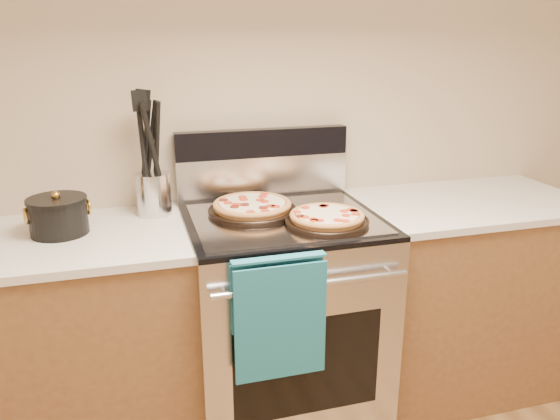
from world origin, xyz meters
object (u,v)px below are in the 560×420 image
object	(u,v)px
pepperoni_pizza_front	(327,218)
utensil_crock	(154,194)
pepperoni_pizza_back	(252,207)
saucepan	(59,217)
range_body	(282,322)

from	to	relation	value
pepperoni_pizza_front	utensil_crock	size ratio (longest dim) A/B	1.84
pepperoni_pizza_front	utensil_crock	bearing A→B (deg)	150.90
pepperoni_pizza_back	saucepan	bearing A→B (deg)	179.83
range_body	utensil_crock	world-z (taller)	utensil_crock
range_body	pepperoni_pizza_front	size ratio (longest dim) A/B	2.85
range_body	utensil_crock	distance (m)	0.76
pepperoni_pizza_front	saucepan	distance (m)	0.99
pepperoni_pizza_back	saucepan	size ratio (longest dim) A/B	1.71
utensil_crock	range_body	bearing A→B (deg)	-23.55
range_body	pepperoni_pizza_front	world-z (taller)	pepperoni_pizza_front
range_body	pepperoni_pizza_back	xyz separation A→B (m)	(-0.10, 0.07, 0.50)
range_body	saucepan	world-z (taller)	saucepan
range_body	pepperoni_pizza_back	bearing A→B (deg)	146.31
pepperoni_pizza_front	saucepan	world-z (taller)	saucepan
utensil_crock	saucepan	world-z (taller)	utensil_crock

